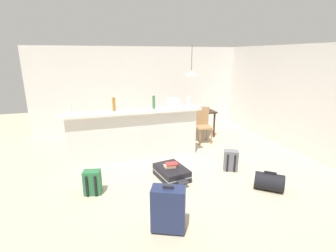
{
  "coord_description": "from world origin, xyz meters",
  "views": [
    {
      "loc": [
        -1.66,
        -4.62,
        2.28
      ],
      "look_at": [
        -0.07,
        0.39,
        0.77
      ],
      "focal_mm": 26.88,
      "sensor_mm": 36.0,
      "label": 1
    }
  ],
  "objects": [
    {
      "name": "backpack_grey",
      "position": [
        0.97,
        -0.52,
        0.2
      ],
      "size": [
        0.33,
        0.32,
        0.42
      ],
      "color": "slate",
      "rests_on": "ground_plane"
    },
    {
      "name": "bar_countertop",
      "position": [
        -0.77,
        0.58,
        1.1
      ],
      "size": [
        2.96,
        0.4,
        0.05
      ],
      "primitive_type": "cube",
      "color": "white",
      "rests_on": "partition_half_wall"
    },
    {
      "name": "backpack_green",
      "position": [
        -1.72,
        -0.62,
        0.2
      ],
      "size": [
        0.31,
        0.29,
        0.42
      ],
      "color": "#286B3D",
      "rests_on": "ground_plane"
    },
    {
      "name": "grocery_bag",
      "position": [
        0.1,
        0.58,
        1.23
      ],
      "size": [
        0.26,
        0.18,
        0.22
      ],
      "primitive_type": "cube",
      "color": "silver",
      "rests_on": "bar_countertop"
    },
    {
      "name": "dining_chair_near_partition",
      "position": [
        1.16,
        1.23,
        0.52
      ],
      "size": [
        0.43,
        0.43,
        0.93
      ],
      "color": "#9E754C",
      "rests_on": "ground_plane"
    },
    {
      "name": "duffel_bag_black",
      "position": [
        1.2,
        -1.41,
        0.15
      ],
      "size": [
        0.56,
        0.54,
        0.34
      ],
      "color": "black",
      "rests_on": "ground_plane"
    },
    {
      "name": "bottle_green",
      "position": [
        -0.32,
        0.63,
        1.27
      ],
      "size": [
        0.06,
        0.06,
        0.29
      ],
      "primitive_type": "cylinder",
      "color": "#2D6B38",
      "rests_on": "bar_countertop"
    },
    {
      "name": "suitcase_flat_black",
      "position": [
        -0.28,
        -0.5,
        0.11
      ],
      "size": [
        0.61,
        0.87,
        0.22
      ],
      "color": "black",
      "rests_on": "ground_plane"
    },
    {
      "name": "bottle_amber",
      "position": [
        -1.18,
        0.64,
        1.27
      ],
      "size": [
        0.06,
        0.06,
        0.29
      ],
      "primitive_type": "cylinder",
      "color": "#9E661E",
      "rests_on": "bar_countertop"
    },
    {
      "name": "bottle_clear",
      "position": [
        0.49,
        0.61,
        1.24
      ],
      "size": [
        0.07,
        0.07,
        0.24
      ],
      "primitive_type": "cylinder",
      "color": "silver",
      "rests_on": "bar_countertop"
    },
    {
      "name": "pendant_lamp",
      "position": [
        1.05,
        1.83,
        1.78
      ],
      "size": [
        0.34,
        0.34,
        0.83
      ],
      "color": "black"
    },
    {
      "name": "wall_back",
      "position": [
        0.0,
        3.05,
        1.25
      ],
      "size": [
        6.6,
        0.1,
        2.5
      ],
      "primitive_type": "cube",
      "color": "silver",
      "rests_on": "ground_plane"
    },
    {
      "name": "bottle_white",
      "position": [
        -2.04,
        0.59,
        1.23
      ],
      "size": [
        0.06,
        0.06,
        0.21
      ],
      "primitive_type": "cylinder",
      "color": "silver",
      "rests_on": "bar_countertop"
    },
    {
      "name": "ground_plane",
      "position": [
        0.0,
        0.0,
        -0.03
      ],
      "size": [
        13.0,
        13.0,
        0.05
      ],
      "primitive_type": "cube",
      "color": "#BCAD8E"
    },
    {
      "name": "suitcase_upright_navy",
      "position": [
        -0.79,
        -1.89,
        0.33
      ],
      "size": [
        0.5,
        0.4,
        0.67
      ],
      "color": "#1E284C",
      "rests_on": "ground_plane"
    },
    {
      "name": "book_stack",
      "position": [
        -0.29,
        -0.47,
        0.25
      ],
      "size": [
        0.28,
        0.18,
        0.07
      ],
      "color": "tan",
      "rests_on": "suitcase_flat_black"
    },
    {
      "name": "dining_table",
      "position": [
        1.14,
        1.81,
        0.65
      ],
      "size": [
        1.1,
        0.8,
        0.74
      ],
      "color": "#332319",
      "rests_on": "ground_plane"
    },
    {
      "name": "wall_right",
      "position": [
        3.05,
        0.3,
        1.25
      ],
      "size": [
        0.1,
        6.0,
        2.5
      ],
      "primitive_type": "cube",
      "color": "silver",
      "rests_on": "ground_plane"
    },
    {
      "name": "partition_half_wall",
      "position": [
        -0.77,
        0.58,
        0.54
      ],
      "size": [
        2.8,
        0.2,
        1.07
      ],
      "primitive_type": "cube",
      "color": "silver",
      "rests_on": "ground_plane"
    }
  ]
}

